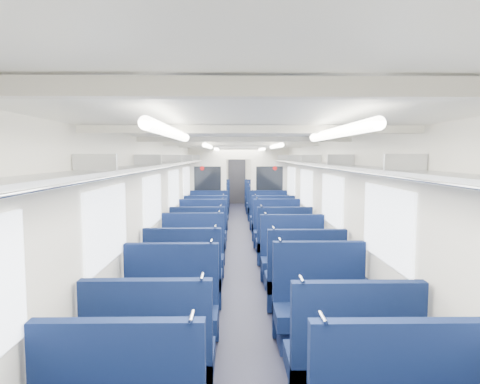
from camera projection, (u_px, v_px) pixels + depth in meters
name	position (u px, v px, depth m)	size (l,w,h in m)	color
floor	(240.00, 249.00, 9.42)	(2.80, 18.00, 0.01)	black
ceiling	(240.00, 145.00, 9.22)	(2.80, 18.00, 0.01)	silver
wall_left	(177.00, 197.00, 9.30)	(0.02, 18.00, 2.35)	beige
dado_left	(178.00, 234.00, 9.37)	(0.03, 17.90, 0.70)	#111A39
wall_right	(302.00, 197.00, 9.34)	(0.02, 18.00, 2.35)	beige
dado_right	(301.00, 233.00, 9.41)	(0.03, 17.90, 0.70)	#111A39
wall_far	(237.00, 177.00, 18.29)	(2.80, 0.02, 2.35)	beige
luggage_rack_left	(185.00, 162.00, 9.23)	(0.36, 17.40, 0.18)	#B2B5BA
luggage_rack_right	(294.00, 162.00, 9.27)	(0.36, 17.40, 0.18)	#B2B5BA
windows	(240.00, 188.00, 8.84)	(2.78, 15.60, 0.75)	white
ceiling_fittings	(240.00, 147.00, 8.96)	(2.70, 16.06, 0.11)	beige
end_door	(237.00, 181.00, 18.24)	(0.75, 0.06, 2.00)	black
bulkhead	(239.00, 186.00, 11.82)	(2.80, 0.10, 2.35)	beige
seat_4	(151.00, 365.00, 3.48)	(1.05, 0.58, 1.17)	#0E1C44
seat_5	(351.00, 368.00, 3.43)	(1.05, 0.58, 1.17)	#0E1C44
seat_6	(170.00, 316.00, 4.54)	(1.05, 0.58, 1.17)	#0E1C44
seat_7	(321.00, 313.00, 4.64)	(1.05, 0.58, 1.17)	#0E1C44
seat_8	(184.00, 281.00, 5.79)	(1.05, 0.58, 1.17)	#0E1C44
seat_9	(304.00, 284.00, 5.70)	(1.05, 0.58, 1.17)	#0E1C44
seat_10	(193.00, 260.00, 6.98)	(1.05, 0.58, 1.17)	#0E1C44
seat_11	(293.00, 263.00, 6.79)	(1.05, 0.58, 1.17)	#0E1C44
seat_12	(198.00, 246.00, 8.09)	(1.05, 0.58, 1.17)	#0E1C44
seat_13	(284.00, 246.00, 8.08)	(1.05, 0.58, 1.17)	#0E1C44
seat_14	(202.00, 235.00, 9.20)	(1.05, 0.58, 1.17)	#0E1C44
seat_15	(277.00, 234.00, 9.26)	(1.05, 0.58, 1.17)	#0E1C44
seat_16	(206.00, 226.00, 10.35)	(1.05, 0.58, 1.17)	#0E1C44
seat_17	(273.00, 226.00, 10.32)	(1.05, 0.58, 1.17)	#0E1C44
seat_18	(209.00, 219.00, 11.50)	(1.05, 0.58, 1.17)	#0E1C44
seat_19	(269.00, 219.00, 11.55)	(1.05, 0.58, 1.17)	#0E1C44
seat_20	(213.00, 209.00, 13.58)	(1.05, 0.58, 1.17)	#0E1C44
seat_21	(264.00, 210.00, 13.42)	(1.05, 0.58, 1.17)	#0E1C44
seat_22	(214.00, 205.00, 14.75)	(1.05, 0.58, 1.17)	#0E1C44
seat_23	(261.00, 205.00, 14.72)	(1.05, 0.58, 1.17)	#0E1C44
seat_24	(216.00, 202.00, 15.82)	(1.05, 0.58, 1.17)	#0E1C44
seat_25	(259.00, 202.00, 15.80)	(1.05, 0.58, 1.17)	#0E1C44
seat_26	(217.00, 199.00, 16.85)	(1.05, 0.58, 1.17)	#0E1C44
seat_27	(258.00, 199.00, 16.85)	(1.05, 0.58, 1.17)	#0E1C44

